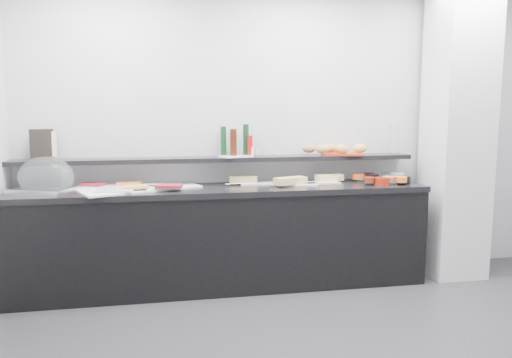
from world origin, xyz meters
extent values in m
cube|color=#B7BABF|center=(0.00, 2.00, 1.35)|extent=(5.00, 0.02, 2.70)
cube|color=silver|center=(1.50, 1.65, 1.35)|extent=(0.50, 0.50, 2.70)
cube|color=black|center=(-0.70, 1.70, 0.42)|extent=(3.60, 0.60, 0.85)
cube|color=black|center=(-0.70, 1.70, 0.88)|extent=(3.62, 0.62, 0.05)
cube|color=black|center=(-0.70, 1.88, 1.13)|extent=(3.60, 0.25, 0.04)
cube|color=silver|center=(-2.18, 1.70, 0.92)|extent=(0.59, 0.50, 0.04)
ellipsoid|color=white|center=(-2.16, 1.70, 1.03)|extent=(0.54, 0.43, 0.34)
cube|color=silver|center=(-1.41, 1.73, 0.91)|extent=(1.08, 0.81, 0.01)
cube|color=white|center=(-1.72, 1.80, 0.92)|extent=(0.34, 0.27, 0.01)
cube|color=maroon|center=(-1.81, 1.79, 0.94)|extent=(0.23, 0.18, 0.02)
cube|color=white|center=(-1.39, 1.80, 0.92)|extent=(0.38, 0.31, 0.01)
cube|color=orange|center=(-1.50, 1.80, 0.94)|extent=(0.21, 0.16, 0.02)
cube|color=silver|center=(-1.60, 1.55, 0.92)|extent=(0.32, 0.24, 0.01)
cube|color=#D5AD52|center=(-1.44, 1.58, 0.94)|extent=(0.20, 0.14, 0.02)
cube|color=white|center=(-1.21, 1.64, 0.92)|extent=(0.30, 0.21, 0.01)
cube|color=maroon|center=(-1.16, 1.59, 0.94)|extent=(0.24, 0.17, 0.02)
cube|color=white|center=(-0.37, 1.82, 0.91)|extent=(0.32, 0.14, 0.01)
cube|color=tan|center=(-0.49, 1.84, 0.94)|extent=(0.26, 0.15, 0.06)
cylinder|color=#AAADB1|center=(-0.59, 1.75, 0.92)|extent=(0.16, 0.03, 0.01)
cube|color=white|center=(-0.03, 1.70, 0.91)|extent=(0.39, 0.22, 0.01)
cube|color=tan|center=(-0.10, 1.67, 0.94)|extent=(0.32, 0.21, 0.06)
cylinder|color=silver|center=(-0.21, 1.64, 0.92)|extent=(0.16, 0.02, 0.01)
cube|color=silver|center=(0.19, 1.75, 0.91)|extent=(0.40, 0.20, 0.01)
cube|color=#E2BA76|center=(0.31, 1.81, 0.94)|extent=(0.28, 0.16, 0.06)
cylinder|color=silver|center=(0.23, 1.73, 0.92)|extent=(0.16, 0.02, 0.01)
cylinder|color=white|center=(0.64, 1.83, 0.94)|extent=(0.19, 0.19, 0.07)
cylinder|color=#D9551D|center=(0.60, 1.82, 0.95)|extent=(0.15, 0.15, 0.05)
cylinder|color=black|center=(0.72, 1.78, 0.94)|extent=(0.17, 0.17, 0.07)
cylinder|color=#5F100D|center=(0.72, 1.86, 0.95)|extent=(0.14, 0.14, 0.05)
cylinder|color=white|center=(0.94, 1.83, 0.94)|extent=(0.23, 0.23, 0.07)
cylinder|color=silver|center=(1.00, 1.83, 0.95)|extent=(0.18, 0.18, 0.05)
cylinder|color=maroon|center=(0.72, 1.55, 0.94)|extent=(0.15, 0.15, 0.07)
cylinder|color=#63210E|center=(0.61, 1.58, 0.95)|extent=(0.12, 0.12, 0.05)
cylinder|color=silver|center=(0.80, 1.58, 0.94)|extent=(0.19, 0.19, 0.07)
cylinder|color=#DC5A35|center=(0.80, 1.59, 0.95)|extent=(0.12, 0.12, 0.05)
cylinder|color=black|center=(0.95, 1.59, 0.94)|extent=(0.12, 0.12, 0.07)
cylinder|color=orange|center=(0.90, 1.55, 0.95)|extent=(0.14, 0.14, 0.05)
cube|color=black|center=(-2.22, 1.93, 1.28)|extent=(0.20, 0.11, 0.26)
cube|color=#C4A78D|center=(-2.20, 1.93, 1.28)|extent=(0.19, 0.07, 0.22)
cube|color=white|center=(-0.56, 1.85, 1.16)|extent=(0.32, 0.27, 0.01)
cylinder|color=#0F3818|center=(-0.66, 1.94, 1.29)|extent=(0.05, 0.05, 0.26)
cylinder|color=#3A160A|center=(-0.58, 1.86, 1.28)|extent=(0.08, 0.08, 0.24)
cylinder|color=black|center=(-0.46, 1.92, 1.30)|extent=(0.07, 0.07, 0.28)
cylinder|color=#B90D0E|center=(-0.43, 1.88, 1.25)|extent=(0.06, 0.06, 0.18)
cylinder|color=silver|center=(-0.35, 1.90, 1.20)|extent=(0.04, 0.04, 0.07)
cylinder|color=white|center=(-0.41, 1.87, 1.20)|extent=(0.04, 0.04, 0.07)
cube|color=#AD2C12|center=(0.45, 1.87, 1.16)|extent=(0.41, 0.32, 0.02)
ellipsoid|color=#AD6F42|center=(0.15, 1.92, 1.21)|extent=(0.15, 0.12, 0.08)
ellipsoid|color=#AE8042|center=(0.36, 1.95, 1.21)|extent=(0.17, 0.13, 0.08)
ellipsoid|color=#BD8B48|center=(0.25, 1.82, 1.21)|extent=(0.14, 0.12, 0.08)
ellipsoid|color=tan|center=(0.43, 1.79, 1.21)|extent=(0.13, 0.10, 0.08)
ellipsoid|color=tan|center=(0.63, 1.84, 1.21)|extent=(0.15, 0.11, 0.08)
ellipsoid|color=#BD8B48|center=(0.45, 1.91, 1.21)|extent=(0.13, 0.10, 0.08)
cylinder|color=white|center=(0.96, 1.84, 1.30)|extent=(0.11, 0.11, 0.30)
camera|label=1|loc=(-1.21, -2.59, 1.57)|focal=35.00mm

